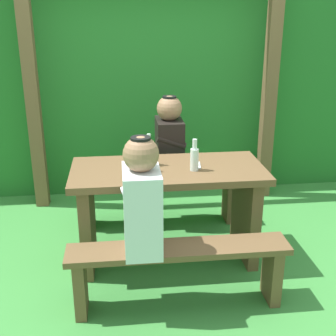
{
  "coord_description": "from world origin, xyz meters",
  "views": [
    {
      "loc": [
        -0.34,
        -3.0,
        1.84
      ],
      "look_at": [
        0.0,
        0.0,
        0.74
      ],
      "focal_mm": 47.57,
      "sensor_mm": 36.0,
      "label": 1
    }
  ],
  "objects_px": {
    "person_black_coat": "(169,141)",
    "cell_phone": "(196,165)",
    "bench_far": "(160,191)",
    "drinking_glass": "(136,162)",
    "picnic_table": "(168,198)",
    "bottle_right": "(149,153)",
    "bench_near": "(179,263)",
    "person_white_shirt": "(142,199)",
    "bottle_left": "(194,158)",
    "bottle_center": "(143,159)"
  },
  "relations": [
    {
      "from": "bench_far",
      "to": "cell_phone",
      "type": "relative_size",
      "value": 10.0
    },
    {
      "from": "bottle_left",
      "to": "bench_near",
      "type": "bearing_deg",
      "value": -109.04
    },
    {
      "from": "bench_near",
      "to": "person_black_coat",
      "type": "bearing_deg",
      "value": 86.17
    },
    {
      "from": "person_black_coat",
      "to": "bottle_left",
      "type": "distance_m",
      "value": 0.67
    },
    {
      "from": "bottle_left",
      "to": "bottle_center",
      "type": "xyz_separation_m",
      "value": [
        -0.36,
        0.02,
        -0.0
      ]
    },
    {
      "from": "drinking_glass",
      "to": "bottle_left",
      "type": "distance_m",
      "value": 0.43
    },
    {
      "from": "picnic_table",
      "to": "bottle_right",
      "type": "xyz_separation_m",
      "value": [
        -0.13,
        0.08,
        0.33
      ]
    },
    {
      "from": "person_black_coat",
      "to": "bench_far",
      "type": "bearing_deg",
      "value": 177.6
    },
    {
      "from": "bench_far",
      "to": "bottle_center",
      "type": "relative_size",
      "value": 6.17
    },
    {
      "from": "person_white_shirt",
      "to": "person_black_coat",
      "type": "relative_size",
      "value": 1.0
    },
    {
      "from": "bench_far",
      "to": "drinking_glass",
      "type": "relative_size",
      "value": 17.53
    },
    {
      "from": "picnic_table",
      "to": "bench_near",
      "type": "relative_size",
      "value": 1.0
    },
    {
      "from": "bottle_center",
      "to": "cell_phone",
      "type": "xyz_separation_m",
      "value": [
        0.39,
        0.07,
        -0.09
      ]
    },
    {
      "from": "picnic_table",
      "to": "drinking_glass",
      "type": "bearing_deg",
      "value": 173.09
    },
    {
      "from": "picnic_table",
      "to": "bench_far",
      "type": "distance_m",
      "value": 0.62
    },
    {
      "from": "person_white_shirt",
      "to": "bottle_left",
      "type": "relative_size",
      "value": 3.12
    },
    {
      "from": "bench_near",
      "to": "bench_far",
      "type": "height_order",
      "value": "same"
    },
    {
      "from": "bench_near",
      "to": "drinking_glass",
      "type": "height_order",
      "value": "drinking_glass"
    },
    {
      "from": "person_black_coat",
      "to": "bottle_right",
      "type": "bearing_deg",
      "value": -112.28
    },
    {
      "from": "picnic_table",
      "to": "bottle_center",
      "type": "bearing_deg",
      "value": -163.87
    },
    {
      "from": "bench_near",
      "to": "bottle_center",
      "type": "bearing_deg",
      "value": 108.48
    },
    {
      "from": "picnic_table",
      "to": "bench_far",
      "type": "bearing_deg",
      "value": 90.0
    },
    {
      "from": "cell_phone",
      "to": "person_black_coat",
      "type": "bearing_deg",
      "value": 109.43
    },
    {
      "from": "bottle_right",
      "to": "person_black_coat",
      "type": "bearing_deg",
      "value": 67.72
    },
    {
      "from": "person_black_coat",
      "to": "cell_phone",
      "type": "xyz_separation_m",
      "value": [
        0.13,
        -0.57,
        -0.02
      ]
    },
    {
      "from": "cell_phone",
      "to": "bottle_center",
      "type": "bearing_deg",
      "value": -162.84
    },
    {
      "from": "bottle_left",
      "to": "cell_phone",
      "type": "bearing_deg",
      "value": 74.07
    },
    {
      "from": "drinking_glass",
      "to": "bottle_right",
      "type": "bearing_deg",
      "value": 25.36
    },
    {
      "from": "bottle_center",
      "to": "cell_phone",
      "type": "distance_m",
      "value": 0.4
    },
    {
      "from": "picnic_table",
      "to": "bottle_right",
      "type": "bearing_deg",
      "value": 149.99
    },
    {
      "from": "bottle_left",
      "to": "bottle_right",
      "type": "bearing_deg",
      "value": 154.61
    },
    {
      "from": "bottle_left",
      "to": "bench_far",
      "type": "bearing_deg",
      "value": 105.13
    },
    {
      "from": "bench_near",
      "to": "bottle_right",
      "type": "distance_m",
      "value": 0.86
    },
    {
      "from": "bottle_right",
      "to": "cell_phone",
      "type": "bearing_deg",
      "value": -10.0
    },
    {
      "from": "bench_far",
      "to": "drinking_glass",
      "type": "height_order",
      "value": "drinking_glass"
    },
    {
      "from": "bench_near",
      "to": "picnic_table",
      "type": "bearing_deg",
      "value": 90.0
    },
    {
      "from": "bench_near",
      "to": "bench_far",
      "type": "relative_size",
      "value": 1.0
    },
    {
      "from": "person_white_shirt",
      "to": "drinking_glass",
      "type": "distance_m",
      "value": 0.62
    },
    {
      "from": "bench_near",
      "to": "bench_far",
      "type": "xyz_separation_m",
      "value": [
        0.0,
        1.19,
        0.0
      ]
    },
    {
      "from": "drinking_glass",
      "to": "bottle_center",
      "type": "distance_m",
      "value": 0.11
    },
    {
      "from": "person_black_coat",
      "to": "bottle_center",
      "type": "relative_size",
      "value": 3.17
    },
    {
      "from": "picnic_table",
      "to": "person_black_coat",
      "type": "xyz_separation_m",
      "value": [
        0.08,
        0.59,
        0.26
      ]
    },
    {
      "from": "person_white_shirt",
      "to": "person_black_coat",
      "type": "xyz_separation_m",
      "value": [
        0.3,
        1.18,
        0.0
      ]
    },
    {
      "from": "person_white_shirt",
      "to": "cell_phone",
      "type": "distance_m",
      "value": 0.74
    },
    {
      "from": "bottle_left",
      "to": "cell_phone",
      "type": "xyz_separation_m",
      "value": [
        0.03,
        0.09,
        -0.09
      ]
    },
    {
      "from": "person_black_coat",
      "to": "cell_phone",
      "type": "distance_m",
      "value": 0.59
    },
    {
      "from": "bench_near",
      "to": "bottle_left",
      "type": "relative_size",
      "value": 6.07
    },
    {
      "from": "cell_phone",
      "to": "drinking_glass",
      "type": "bearing_deg",
      "value": -174.47
    },
    {
      "from": "person_white_shirt",
      "to": "person_black_coat",
      "type": "bearing_deg",
      "value": 75.62
    },
    {
      "from": "bottle_right",
      "to": "picnic_table",
      "type": "bearing_deg",
      "value": -30.01
    }
  ]
}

